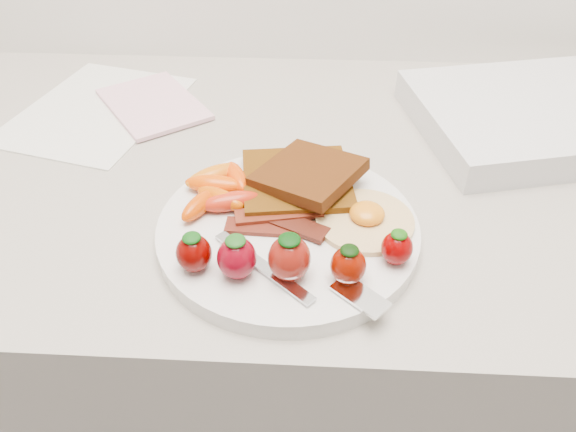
{
  "coord_description": "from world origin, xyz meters",
  "views": [
    {
      "loc": [
        0.03,
        1.12,
        1.29
      ],
      "look_at": [
        0.0,
        1.56,
        0.93
      ],
      "focal_mm": 35.0,
      "sensor_mm": 36.0,
      "label": 1
    }
  ],
  "objects": [
    {
      "name": "notepad",
      "position": [
        -0.2,
        1.83,
        0.91
      ],
      "size": [
        0.19,
        0.2,
        0.01
      ],
      "primitive_type": "cube",
      "rotation": [
        0.0,
        0.0,
        0.63
      ],
      "color": "beige",
      "rests_on": "paper_sheet"
    },
    {
      "name": "toast_upper",
      "position": [
        0.02,
        1.62,
        0.94
      ],
      "size": [
        0.14,
        0.13,
        0.02
      ],
      "primitive_type": "cube",
      "rotation": [
        0.0,
        -0.1,
        -0.57
      ],
      "color": "black",
      "rests_on": "toast_lower"
    },
    {
      "name": "fork",
      "position": [
        0.02,
        1.48,
        0.92
      ],
      "size": [
        0.17,
        0.11,
        0.0
      ],
      "color": "silver",
      "rests_on": "plate"
    },
    {
      "name": "toast_lower",
      "position": [
        0.01,
        1.62,
        0.93
      ],
      "size": [
        0.13,
        0.13,
        0.01
      ],
      "primitive_type": "cube",
      "rotation": [
        0.0,
        0.0,
        0.13
      ],
      "color": "#3A1B07",
      "rests_on": "plate"
    },
    {
      "name": "strawberries",
      "position": [
        0.0,
        1.49,
        0.94
      ],
      "size": [
        0.22,
        0.06,
        0.05
      ],
      "color": "#510200",
      "rests_on": "plate"
    },
    {
      "name": "bacon_strips",
      "position": [
        -0.01,
        1.56,
        0.92
      ],
      "size": [
        0.11,
        0.06,
        0.01
      ],
      "color": "black",
      "rests_on": "plate"
    },
    {
      "name": "appliance",
      "position": [
        0.32,
        1.8,
        0.92
      ],
      "size": [
        0.35,
        0.31,
        0.04
      ],
      "primitive_type": "cube",
      "rotation": [
        0.0,
        0.0,
        0.23
      ],
      "color": "silver",
      "rests_on": "counter"
    },
    {
      "name": "counter",
      "position": [
        0.0,
        1.7,
        0.45
      ],
      "size": [
        2.0,
        0.6,
        0.9
      ],
      "primitive_type": "cube",
      "color": "gray",
      "rests_on": "ground"
    },
    {
      "name": "plate",
      "position": [
        0.0,
        1.56,
        0.91
      ],
      "size": [
        0.27,
        0.27,
        0.02
      ],
      "primitive_type": "cylinder",
      "color": "silver",
      "rests_on": "counter"
    },
    {
      "name": "fried_egg",
      "position": [
        0.08,
        1.57,
        0.92
      ],
      "size": [
        0.13,
        0.13,
        0.02
      ],
      "color": "beige",
      "rests_on": "plate"
    },
    {
      "name": "baby_carrots",
      "position": [
        -0.07,
        1.6,
        0.93
      ],
      "size": [
        0.09,
        0.11,
        0.02
      ],
      "color": "#E54800",
      "rests_on": "plate"
    },
    {
      "name": "paper_sheet",
      "position": [
        -0.28,
        1.81,
        0.9
      ],
      "size": [
        0.25,
        0.3,
        0.0
      ],
      "primitive_type": "cube",
      "rotation": [
        0.0,
        0.0,
        -0.25
      ],
      "color": "silver",
      "rests_on": "counter"
    }
  ]
}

